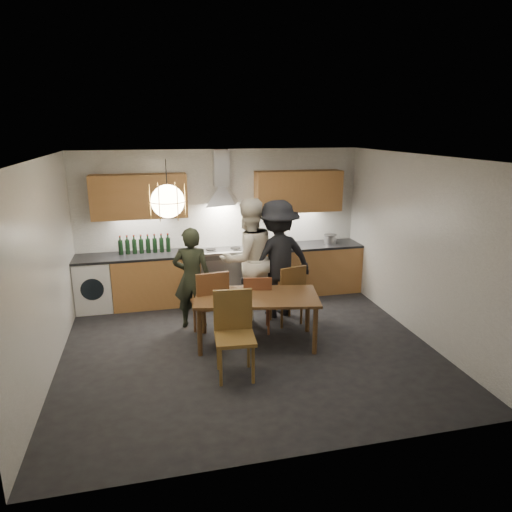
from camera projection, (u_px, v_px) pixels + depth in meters
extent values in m
plane|color=black|center=(248.00, 347.00, 6.36)|extent=(5.00, 5.00, 0.00)
cube|color=white|center=(221.00, 224.00, 8.12)|extent=(5.00, 0.02, 2.60)
cube|color=white|center=(303.00, 328.00, 3.90)|extent=(5.00, 0.02, 2.60)
cube|color=white|center=(44.00, 271.00, 5.46)|extent=(0.02, 4.50, 2.60)
cube|color=white|center=(417.00, 247.00, 6.55)|extent=(0.02, 4.50, 2.60)
cube|color=silver|center=(247.00, 157.00, 5.65)|extent=(5.00, 4.50, 0.02)
cube|color=tan|center=(157.00, 280.00, 7.81)|extent=(1.45, 0.60, 0.86)
cube|color=tan|center=(304.00, 270.00, 8.39)|extent=(2.05, 0.60, 0.86)
cube|color=white|center=(94.00, 285.00, 7.59)|extent=(0.58, 0.58, 0.85)
cube|color=black|center=(137.00, 256.00, 7.63)|extent=(2.05, 0.62, 0.04)
cube|color=black|center=(304.00, 246.00, 8.27)|extent=(2.05, 0.62, 0.04)
cube|color=silver|center=(225.00, 277.00, 8.08)|extent=(0.90, 0.60, 0.80)
cube|color=black|center=(227.00, 283.00, 7.82)|extent=(0.78, 0.02, 0.42)
cube|color=slate|center=(224.00, 253.00, 7.96)|extent=(0.90, 0.60, 0.08)
cube|color=silver|center=(227.00, 254.00, 7.70)|extent=(0.90, 0.08, 0.04)
cube|color=#C0854A|center=(139.00, 196.00, 7.50)|extent=(1.55, 0.35, 0.72)
cube|color=#C0854A|center=(298.00, 191.00, 8.10)|extent=(1.55, 0.35, 0.72)
cube|color=silver|center=(221.00, 168.00, 7.72)|extent=(0.26, 0.22, 0.62)
cylinder|color=black|center=(167.00, 180.00, 5.41)|extent=(0.01, 0.01, 0.50)
sphere|color=#FFE0A5|center=(168.00, 201.00, 5.48)|extent=(0.40, 0.40, 0.40)
torus|color=gold|center=(168.00, 201.00, 5.48)|extent=(0.43, 0.43, 0.01)
cube|color=brown|center=(257.00, 297.00, 6.31)|extent=(1.82, 1.16, 0.04)
cylinder|color=brown|center=(200.00, 332.00, 6.04)|extent=(0.07, 0.07, 0.68)
cylinder|color=brown|center=(204.00, 312.00, 6.71)|extent=(0.07, 0.07, 0.68)
cylinder|color=brown|center=(315.00, 331.00, 6.09)|extent=(0.07, 0.07, 0.68)
cylinder|color=brown|center=(308.00, 310.00, 6.76)|extent=(0.07, 0.07, 0.68)
cube|color=brown|center=(210.00, 304.00, 6.59)|extent=(0.52, 0.52, 0.04)
cube|color=brown|center=(213.00, 290.00, 6.32)|extent=(0.47, 0.10, 0.51)
cylinder|color=brown|center=(219.00, 314.00, 6.89)|extent=(0.04, 0.04, 0.48)
cylinder|color=brown|center=(226.00, 324.00, 6.55)|extent=(0.04, 0.04, 0.48)
cylinder|color=brown|center=(195.00, 317.00, 6.77)|extent=(0.04, 0.04, 0.48)
cylinder|color=brown|center=(200.00, 327.00, 6.43)|extent=(0.04, 0.04, 0.48)
cube|color=brown|center=(257.00, 303.00, 6.77)|extent=(0.47, 0.47, 0.04)
cube|color=brown|center=(258.00, 293.00, 6.53)|extent=(0.40, 0.11, 0.44)
cylinder|color=brown|center=(267.00, 313.00, 7.00)|extent=(0.03, 0.03, 0.41)
cylinder|color=brown|center=(269.00, 322.00, 6.68)|extent=(0.03, 0.03, 0.41)
cylinder|color=brown|center=(246.00, 313.00, 6.99)|extent=(0.03, 0.03, 0.41)
cylinder|color=brown|center=(246.00, 322.00, 6.67)|extent=(0.03, 0.03, 0.41)
cube|color=brown|center=(286.00, 294.00, 7.06)|extent=(0.52, 0.52, 0.04)
cube|color=brown|center=(293.00, 282.00, 6.83)|extent=(0.43, 0.15, 0.47)
cylinder|color=brown|center=(290.00, 303.00, 7.36)|extent=(0.04, 0.04, 0.44)
cylinder|color=brown|center=(301.00, 311.00, 7.06)|extent=(0.04, 0.04, 0.44)
cylinder|color=brown|center=(271.00, 307.00, 7.20)|extent=(0.04, 0.04, 0.44)
cylinder|color=brown|center=(282.00, 315.00, 6.90)|extent=(0.04, 0.04, 0.44)
cube|color=brown|center=(235.00, 338.00, 5.49)|extent=(0.51, 0.51, 0.05)
cube|color=brown|center=(233.00, 310.00, 5.62)|extent=(0.48, 0.08, 0.52)
cylinder|color=brown|center=(221.00, 367.00, 5.35)|extent=(0.04, 0.04, 0.49)
cylinder|color=brown|center=(218.00, 352.00, 5.72)|extent=(0.04, 0.04, 0.49)
cylinder|color=brown|center=(253.00, 365.00, 5.41)|extent=(0.04, 0.04, 0.49)
cylinder|color=brown|center=(249.00, 350.00, 5.77)|extent=(0.04, 0.04, 0.49)
imported|color=black|center=(192.00, 278.00, 6.83)|extent=(0.64, 0.50, 1.56)
imported|color=silver|center=(248.00, 259.00, 7.16)|extent=(1.10, 0.96, 1.92)
imported|color=black|center=(277.00, 259.00, 7.24)|extent=(1.33, 0.93, 1.88)
imported|color=silver|center=(285.00, 244.00, 8.15)|extent=(0.39, 0.39, 0.08)
cylinder|color=#AEAEB1|center=(330.00, 239.00, 8.35)|extent=(0.29, 0.29, 0.16)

